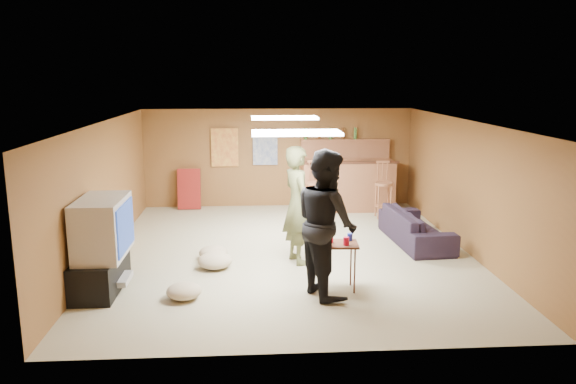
{
  "coord_description": "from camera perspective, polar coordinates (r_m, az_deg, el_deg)",
  "views": [
    {
      "loc": [
        -0.6,
        -9.03,
        2.93
      ],
      "look_at": [
        0.0,
        0.2,
        1.0
      ],
      "focal_mm": 35.0,
      "sensor_mm": 36.0,
      "label": 1
    }
  ],
  "objects": [
    {
      "name": "bar_shelf",
      "position": [
        12.69,
        5.85,
        5.26
      ],
      "size": [
        2.0,
        0.18,
        0.05
      ],
      "primitive_type": "cube",
      "color": "brown",
      "rests_on": "bar_backing"
    },
    {
      "name": "ceiling_panel_back",
      "position": [
        10.28,
        -0.37,
        7.54
      ],
      "size": [
        1.2,
        0.6,
        0.04
      ],
      "primitive_type": "cube",
      "color": "white",
      "rests_on": "ceiling"
    },
    {
      "name": "dvd_box",
      "position": [
        8.25,
        -16.98,
        -8.45
      ],
      "size": [
        0.35,
        0.5,
        0.08
      ],
      "primitive_type": "cube",
      "color": "#B2B2B7",
      "rests_on": "tv_stand"
    },
    {
      "name": "cushion_mid",
      "position": [
        9.24,
        -7.59,
        -6.13
      ],
      "size": [
        0.56,
        0.56,
        0.21
      ],
      "primitive_type": "ellipsoid",
      "rotation": [
        0.0,
        0.0,
        -0.22
      ],
      "color": "tan",
      "rests_on": "ground"
    },
    {
      "name": "wall_right",
      "position": [
        9.9,
        17.69,
        0.56
      ],
      "size": [
        0.02,
        7.0,
        2.2
      ],
      "primitive_type": "cube",
      "color": "brown",
      "rests_on": "ground"
    },
    {
      "name": "wall_left",
      "position": [
        9.52,
        -18.24,
        0.1
      ],
      "size": [
        0.02,
        7.0,
        2.2
      ],
      "primitive_type": "cube",
      "color": "brown",
      "rests_on": "ground"
    },
    {
      "name": "cup_red_near",
      "position": [
        7.76,
        4.32,
        -4.71
      ],
      "size": [
        0.09,
        0.09,
        0.12
      ],
      "primitive_type": "cylinder",
      "rotation": [
        0.0,
        0.0,
        -0.02
      ],
      "color": "red",
      "rests_on": "tray_table"
    },
    {
      "name": "bar_lip",
      "position": [
        12.06,
        6.36,
        2.99
      ],
      "size": [
        2.1,
        0.12,
        0.05
      ],
      "primitive_type": "cube",
      "color": "#3F2014",
      "rests_on": "bar_counter"
    },
    {
      "name": "cup_red_far",
      "position": [
        7.65,
        5.94,
        -4.99
      ],
      "size": [
        0.1,
        0.1,
        0.11
      ],
      "primitive_type": "cylinder",
      "rotation": [
        0.0,
        0.0,
        0.38
      ],
      "color": "red",
      "rests_on": "tray_table"
    },
    {
      "name": "bar_stool_right",
      "position": [
        11.82,
        9.7,
        0.3
      ],
      "size": [
        0.5,
        0.5,
        1.22
      ],
      "primitive_type": null,
      "rotation": [
        0.0,
        0.0,
        -0.38
      ],
      "color": "brown",
      "rests_on": "ground"
    },
    {
      "name": "person_black",
      "position": [
        7.53,
        3.9,
        -3.14
      ],
      "size": [
        1.03,
        1.16,
        1.99
      ],
      "primitive_type": "imported",
      "rotation": [
        0.0,
        0.0,
        1.9
      ],
      "color": "black",
      "rests_on": "ground"
    },
    {
      "name": "cup_blue",
      "position": [
        7.87,
        6.3,
        -4.56
      ],
      "size": [
        0.08,
        0.08,
        0.1
      ],
      "primitive_type": "cylinder",
      "rotation": [
        0.0,
        0.0,
        0.14
      ],
      "color": "#16279E",
      "rests_on": "tray_table"
    },
    {
      "name": "wall_back",
      "position": [
        12.68,
        -0.98,
        3.49
      ],
      "size": [
        6.0,
        0.02,
        2.2
      ],
      "primitive_type": "cube",
      "color": "brown",
      "rests_on": "ground"
    },
    {
      "name": "wall_front",
      "position": [
        5.86,
        2.38,
        -6.45
      ],
      "size": [
        6.0,
        0.02,
        2.2
      ],
      "primitive_type": "cube",
      "color": "brown",
      "rests_on": "ground"
    },
    {
      "name": "ground",
      "position": [
        9.52,
        0.08,
        -6.15
      ],
      "size": [
        7.0,
        7.0,
        0.0
      ],
      "primitive_type": "plane",
      "color": "tan",
      "rests_on": "ground"
    },
    {
      "name": "bar_stool_left",
      "position": [
        11.74,
        2.72,
        0.38
      ],
      "size": [
        0.49,
        0.49,
        1.22
      ],
      "primitive_type": null,
      "rotation": [
        0.0,
        0.0,
        0.32
      ],
      "color": "brown",
      "rests_on": "ground"
    },
    {
      "name": "tv_body",
      "position": [
        8.06,
        -18.34,
        -3.42
      ],
      "size": [
        0.6,
        1.1,
        0.8
      ],
      "primitive_type": "cube",
      "color": "#B2B2B7",
      "rests_on": "tv_stand"
    },
    {
      "name": "folding_chair_stack",
      "position": [
        12.66,
        -10.0,
        0.31
      ],
      "size": [
        0.5,
        0.26,
        0.91
      ],
      "primitive_type": "cube",
      "rotation": [
        -0.14,
        0.0,
        0.0
      ],
      "color": "maroon",
      "rests_on": "ground"
    },
    {
      "name": "cushion_near_tv",
      "position": [
        8.81,
        -7.42,
        -6.92
      ],
      "size": [
        0.66,
        0.66,
        0.24
      ],
      "primitive_type": "ellipsoid",
      "rotation": [
        0.0,
        0.0,
        0.27
      ],
      "color": "tan",
      "rests_on": "ground"
    },
    {
      "name": "ceiling",
      "position": [
        9.08,
        0.08,
        7.17
      ],
      "size": [
        6.0,
        7.0,
        0.02
      ],
      "primitive_type": "cube",
      "color": "silver",
      "rests_on": "ground"
    },
    {
      "name": "tv_stand",
      "position": [
        8.27,
        -18.52,
        -7.77
      ],
      "size": [
        0.55,
        1.3,
        0.5
      ],
      "primitive_type": "cube",
      "color": "black",
      "rests_on": "ground"
    },
    {
      "name": "tray_table",
      "position": [
        7.86,
        5.15,
        -7.54
      ],
      "size": [
        0.54,
        0.45,
        0.68
      ],
      "primitive_type": "cube",
      "rotation": [
        0.0,
        0.0,
        -0.06
      ],
      "color": "#3F2014",
      "rests_on": "ground"
    },
    {
      "name": "sofa",
      "position": [
        10.23,
        12.85,
        -3.47
      ],
      "size": [
        0.92,
        2.03,
        0.58
      ],
      "primitive_type": "imported",
      "rotation": [
        0.0,
        0.0,
        1.64
      ],
      "color": "black",
      "rests_on": "ground"
    },
    {
      "name": "bar_backing",
      "position": [
        12.75,
        5.81,
        3.93
      ],
      "size": [
        2.0,
        0.14,
        0.6
      ],
      "primitive_type": "cube",
      "color": "brown",
      "rests_on": "bar_counter"
    },
    {
      "name": "bottle_row",
      "position": [
        12.6,
        4.35,
        5.95
      ],
      "size": [
        1.2,
        0.08,
        0.26
      ],
      "primitive_type": null,
      "color": "#3F7233",
      "rests_on": "bar_shelf"
    },
    {
      "name": "poster_right",
      "position": [
        12.59,
        -2.34,
        4.57
      ],
      "size": [
        0.55,
        0.03,
        0.8
      ],
      "primitive_type": "cube",
      "color": "#334C99",
      "rests_on": "wall_back"
    },
    {
      "name": "bar_counter",
      "position": [
        12.4,
        6.1,
        0.65
      ],
      "size": [
        2.0,
        0.6,
        1.1
      ],
      "primitive_type": "cube",
      "color": "brown",
      "rests_on": "ground"
    },
    {
      "name": "cushion_far",
      "position": [
        7.73,
        -10.54,
        -9.86
      ],
      "size": [
        0.49,
        0.49,
        0.21
      ],
      "primitive_type": "ellipsoid",
      "rotation": [
        0.0,
        0.0,
        -0.04
      ],
      "color": "tan",
      "rests_on": "ground"
    },
    {
      "name": "poster_left",
      "position": [
        12.61,
        -6.44,
        4.52
      ],
      "size": [
        0.6,
        0.03,
        0.85
      ],
      "primitive_type": "cube",
      "color": "#BF3F26",
      "rests_on": "wall_back"
    },
    {
      "name": "ceiling_panel_front",
      "position": [
        7.59,
        0.84,
        6.03
      ],
      "size": [
        1.2,
        0.6,
        0.04
      ],
      "primitive_type": "cube",
      "color": "white",
      "rests_on": "ceiling"
    },
    {
      "name": "person_olive",
      "position": [
        8.81,
        0.98,
        -1.32
      ],
      "size": [
        0.65,
        0.79,
        1.87
      ],
      "primitive_type": "imported",
      "rotation": [
        0.0,
        0.0,
        1.91
      ],
      "color": "brown",
      "rests_on": "ground"
    },
    {
      "name": "tv_screen",
      "position": [
        7.99,
        -16.19,
        -3.42
      ],
      "size": [
        0.02,
        0.95,
        0.65
      ],
      "primitive_type": "cube",
      "color": "navy",
      "rests_on": "tv_body"
    }
  ]
}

